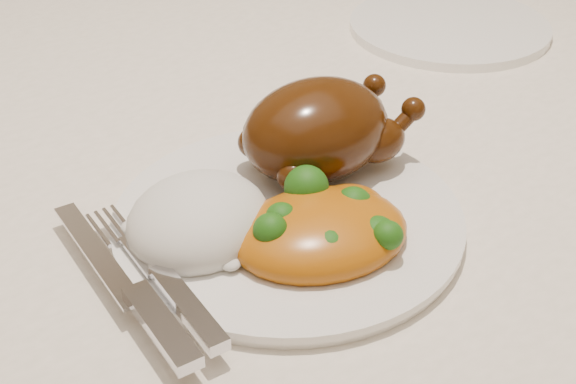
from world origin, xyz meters
TOP-DOWN VIEW (x-y plane):
  - dining_table at (0.00, 0.00)m, footprint 1.60×0.90m
  - tablecloth at (0.00, 0.00)m, footprint 1.73×1.03m
  - dinner_plate at (-0.08, -0.08)m, footprint 0.26×0.26m
  - side_plate at (0.28, 0.11)m, footprint 0.23×0.23m
  - roast_chicken at (-0.03, -0.05)m, footprint 0.15×0.10m
  - rice_mound at (-0.15, -0.07)m, footprint 0.14×0.13m
  - mac_and_cheese at (-0.08, -0.13)m, footprint 0.15×0.13m
  - cutlery at (-0.21, -0.11)m, footprint 0.04×0.20m

SIDE VIEW (x-z plane):
  - dining_table at x=0.00m, z-range 0.29..1.05m
  - tablecloth at x=0.00m, z-range 0.65..0.83m
  - side_plate at x=0.28m, z-range 0.77..0.78m
  - dinner_plate at x=-0.08m, z-range 0.77..0.78m
  - cutlery at x=-0.21m, z-range 0.78..0.79m
  - rice_mound at x=-0.15m, z-range 0.76..0.82m
  - mac_and_cheese at x=-0.08m, z-range 0.76..0.82m
  - roast_chicken at x=-0.03m, z-range 0.78..0.86m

